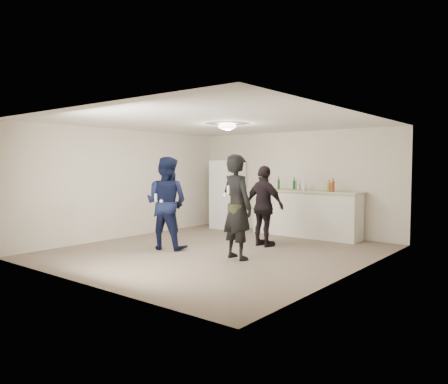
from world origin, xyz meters
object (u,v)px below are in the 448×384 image
Objects in this scene: shaker at (299,186)px; spectator at (264,206)px; woman at (237,207)px; counter at (306,214)px; fridge at (228,194)px; man at (166,203)px.

spectator is (0.14, -1.68, -0.34)m from shaker.
shaker is 3.06m from woman.
counter is 15.29× the size of shaker.
shaker is 1.72m from spectator.
fridge reaches higher than shaker.
counter is 1.56× the size of spectator.
man reaches higher than fridge.
counter is 1.44× the size of fridge.
man is 0.98× the size of woman.
woman is at bearing -49.34° from fridge.
fridge is at bearing -36.11° from woman.
woman reaches higher than man.
spectator is (2.21, -1.58, -0.06)m from fridge.
man is 1.10× the size of spectator.
shaker is 3.39m from man.
man is (0.83, -3.04, 0.02)m from fridge.
man reaches higher than spectator.
counter is 1.39× the size of woman.
fridge reaches higher than spectator.
spectator is at bearing -150.60° from man.
shaker is at bearing -128.85° from man.
counter is 2.31m from fridge.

